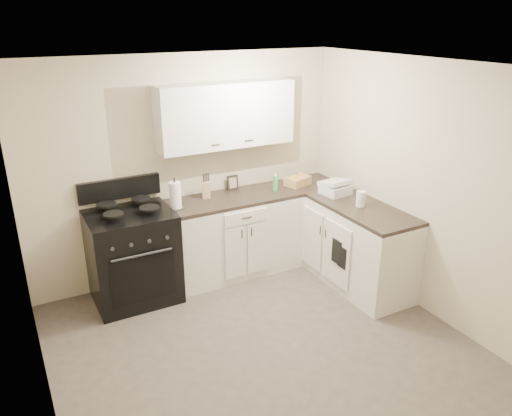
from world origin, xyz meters
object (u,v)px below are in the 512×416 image
stove (133,259)px  countertop_grill (335,189)px  knife_block (206,190)px  wicker_basket (298,181)px  paper_towel (175,196)px

stove → countertop_grill: size_ratio=3.55×
knife_block → wicker_basket: (1.15, -0.10, -0.05)m
paper_towel → stove: bearing=178.6°
knife_block → paper_towel: paper_towel is taller
paper_towel → wicker_basket: paper_towel is taller
paper_towel → countertop_grill: 1.82m
stove → wicker_basket: wicker_basket is taller
wicker_basket → countertop_grill: (0.20, -0.48, 0.00)m
stove → wicker_basket: size_ratio=3.49×
stove → paper_towel: 0.80m
paper_towel → wicker_basket: 1.57m
knife_block → wicker_basket: bearing=15.4°
stove → countertop_grill: bearing=-11.0°
paper_towel → countertop_grill: size_ratio=0.99×
stove → knife_block: bearing=8.4°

